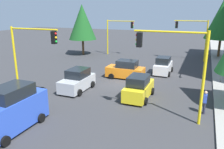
{
  "coord_description": "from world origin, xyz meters",
  "views": [
    {
      "loc": [
        20.5,
        7.32,
        7.15
      ],
      "look_at": [
        1.17,
        -0.54,
        1.2
      ],
      "focal_mm": 36.54,
      "sensor_mm": 36.0,
      "label": 1
    }
  ],
  "objects_px": {
    "traffic_signal_near_right": "(31,48)",
    "pedestrian_crossing": "(205,102)",
    "traffic_signal_near_left": "(176,58)",
    "delivery_van_blue": "(11,110)",
    "car_orange": "(126,70)",
    "tree_roadside_far": "(223,18)",
    "car_yellow": "(139,88)",
    "car_white": "(163,66)",
    "traffic_signal_far_right": "(118,30)",
    "tree_opposite_side": "(82,22)",
    "traffic_signal_far_left": "(193,32)",
    "car_silver": "(77,81)"
  },
  "relations": [
    {
      "from": "car_silver",
      "to": "traffic_signal_far_left",
      "type": "bearing_deg",
      "value": 152.97
    },
    {
      "from": "tree_opposite_side",
      "to": "car_white",
      "type": "xyz_separation_m",
      "value": [
        6.66,
        14.18,
        -4.36
      ]
    },
    {
      "from": "traffic_signal_near_right",
      "to": "pedestrian_crossing",
      "type": "xyz_separation_m",
      "value": [
        -1.79,
        13.49,
        -3.21
      ]
    },
    {
      "from": "car_yellow",
      "to": "car_orange",
      "type": "bearing_deg",
      "value": -150.6
    },
    {
      "from": "traffic_signal_far_left",
      "to": "tree_roadside_far",
      "type": "distance_m",
      "value": 5.81
    },
    {
      "from": "car_orange",
      "to": "pedestrian_crossing",
      "type": "height_order",
      "value": "car_orange"
    },
    {
      "from": "delivery_van_blue",
      "to": "car_orange",
      "type": "height_order",
      "value": "delivery_van_blue"
    },
    {
      "from": "car_yellow",
      "to": "traffic_signal_far_right",
      "type": "bearing_deg",
      "value": -154.07
    },
    {
      "from": "car_orange",
      "to": "traffic_signal_far_right",
      "type": "bearing_deg",
      "value": -155.61
    },
    {
      "from": "car_orange",
      "to": "car_yellow",
      "type": "bearing_deg",
      "value": 29.4
    },
    {
      "from": "traffic_signal_far_left",
      "to": "car_silver",
      "type": "xyz_separation_m",
      "value": [
        17.28,
        -8.82,
        -3.19
      ]
    },
    {
      "from": "delivery_van_blue",
      "to": "car_yellow",
      "type": "xyz_separation_m",
      "value": [
        -7.99,
        5.76,
        -0.39
      ]
    },
    {
      "from": "car_orange",
      "to": "pedestrian_crossing",
      "type": "relative_size",
      "value": 2.36
    },
    {
      "from": "traffic_signal_far_right",
      "to": "tree_opposite_side",
      "type": "xyz_separation_m",
      "value": [
        2.0,
        -5.32,
        1.3
      ]
    },
    {
      "from": "traffic_signal_far_left",
      "to": "tree_roadside_far",
      "type": "xyz_separation_m",
      "value": [
        -4.0,
        3.79,
        1.85
      ]
    },
    {
      "from": "pedestrian_crossing",
      "to": "traffic_signal_far_left",
      "type": "bearing_deg",
      "value": -173.55
    },
    {
      "from": "traffic_signal_near_left",
      "to": "pedestrian_crossing",
      "type": "xyz_separation_m",
      "value": [
        -1.79,
        2.03,
        -3.31
      ]
    },
    {
      "from": "traffic_signal_near_left",
      "to": "car_yellow",
      "type": "distance_m",
      "value": 5.39
    },
    {
      "from": "traffic_signal_near_right",
      "to": "delivery_van_blue",
      "type": "xyz_separation_m",
      "value": [
        5.1,
        2.6,
        -2.84
      ]
    },
    {
      "from": "delivery_van_blue",
      "to": "car_white",
      "type": "xyz_separation_m",
      "value": [
        -16.44,
        6.3,
        -0.39
      ]
    },
    {
      "from": "traffic_signal_far_left",
      "to": "delivery_van_blue",
      "type": "height_order",
      "value": "traffic_signal_far_left"
    },
    {
      "from": "tree_roadside_far",
      "to": "car_yellow",
      "type": "xyz_separation_m",
      "value": [
        21.11,
        -6.86,
        -5.03
      ]
    },
    {
      "from": "tree_opposite_side",
      "to": "car_orange",
      "type": "distance_m",
      "value": 15.32
    },
    {
      "from": "traffic_signal_near_right",
      "to": "tree_roadside_far",
      "type": "height_order",
      "value": "tree_roadside_far"
    },
    {
      "from": "traffic_signal_far_left",
      "to": "car_silver",
      "type": "relative_size",
      "value": 1.45
    },
    {
      "from": "traffic_signal_far_right",
      "to": "car_yellow",
      "type": "distance_m",
      "value": 19.27
    },
    {
      "from": "traffic_signal_near_left",
      "to": "delivery_van_blue",
      "type": "xyz_separation_m",
      "value": [
        5.1,
        -8.87,
        -2.94
      ]
    },
    {
      "from": "traffic_signal_far_right",
      "to": "car_white",
      "type": "height_order",
      "value": "traffic_signal_far_right"
    },
    {
      "from": "delivery_van_blue",
      "to": "pedestrian_crossing",
      "type": "height_order",
      "value": "delivery_van_blue"
    },
    {
      "from": "delivery_van_blue",
      "to": "pedestrian_crossing",
      "type": "distance_m",
      "value": 12.9
    },
    {
      "from": "tree_opposite_side",
      "to": "delivery_van_blue",
      "type": "relative_size",
      "value": 1.67
    },
    {
      "from": "tree_roadside_far",
      "to": "car_orange",
      "type": "bearing_deg",
      "value": -31.33
    },
    {
      "from": "tree_roadside_far",
      "to": "traffic_signal_near_left",
      "type": "bearing_deg",
      "value": -8.89
    },
    {
      "from": "car_orange",
      "to": "pedestrian_crossing",
      "type": "bearing_deg",
      "value": 52.23
    },
    {
      "from": "traffic_signal_far_right",
      "to": "car_silver",
      "type": "relative_size",
      "value": 1.4
    },
    {
      "from": "pedestrian_crossing",
      "to": "tree_roadside_far",
      "type": "bearing_deg",
      "value": 175.55
    },
    {
      "from": "car_orange",
      "to": "delivery_van_blue",
      "type": "bearing_deg",
      "value": -12.41
    },
    {
      "from": "traffic_signal_near_right",
      "to": "traffic_signal_far_left",
      "type": "bearing_deg",
      "value": 150.24
    },
    {
      "from": "tree_opposite_side",
      "to": "car_yellow",
      "type": "bearing_deg",
      "value": 42.07
    },
    {
      "from": "traffic_signal_far_left",
      "to": "car_orange",
      "type": "distance_m",
      "value": 13.77
    },
    {
      "from": "traffic_signal_far_left",
      "to": "car_white",
      "type": "xyz_separation_m",
      "value": [
        8.66,
        -2.53,
        -3.19
      ]
    },
    {
      "from": "traffic_signal_near_right",
      "to": "car_white",
      "type": "distance_m",
      "value": 14.78
    },
    {
      "from": "traffic_signal_far_left",
      "to": "traffic_signal_near_left",
      "type": "bearing_deg",
      "value": 0.09
    },
    {
      "from": "traffic_signal_near_right",
      "to": "delivery_van_blue",
      "type": "relative_size",
      "value": 1.22
    },
    {
      "from": "traffic_signal_far_right",
      "to": "delivery_van_blue",
      "type": "height_order",
      "value": "traffic_signal_far_right"
    },
    {
      "from": "traffic_signal_near_right",
      "to": "traffic_signal_far_right",
      "type": "relative_size",
      "value": 1.05
    },
    {
      "from": "traffic_signal_near_right",
      "to": "car_silver",
      "type": "distance_m",
      "value": 4.96
    },
    {
      "from": "traffic_signal_far_right",
      "to": "tree_opposite_side",
      "type": "bearing_deg",
      "value": -69.39
    },
    {
      "from": "car_orange",
      "to": "pedestrian_crossing",
      "type": "distance_m",
      "value": 10.14
    },
    {
      "from": "car_white",
      "to": "car_orange",
      "type": "relative_size",
      "value": 0.91
    }
  ]
}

